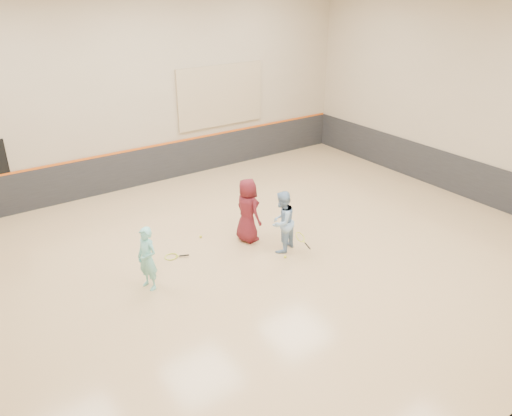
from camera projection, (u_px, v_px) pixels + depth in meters
room at (252, 231)px, 11.43m from camera, size 15.04×12.04×6.22m
wainscot_back at (147, 166)px, 15.96m from camera, size 14.90×0.04×1.20m
wainscot_right at (452, 173)px, 15.38m from camera, size 0.04×11.90×1.20m
accent_stripe at (146, 147)px, 15.69m from camera, size 14.90×0.03×0.06m
acoustic_panel at (221, 96)px, 16.59m from camera, size 3.20×0.08×2.00m
girl at (147, 259)px, 10.52m from camera, size 0.48×0.60×1.43m
instructor at (282, 222)px, 11.96m from camera, size 0.92×0.83×1.55m
young_man at (248, 210)px, 12.41m from camera, size 0.58×0.84×1.66m
held_racket at (300, 237)px, 12.00m from camera, size 0.48×0.48×0.45m
spare_racket at (171, 255)px, 11.94m from camera, size 0.72×0.72×0.10m
ball_under_racket at (285, 257)px, 11.93m from camera, size 0.07×0.07×0.07m
ball_in_hand at (255, 203)px, 12.34m from camera, size 0.07×0.07×0.07m
ball_beside_spare at (201, 237)px, 12.84m from camera, size 0.07×0.07×0.07m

